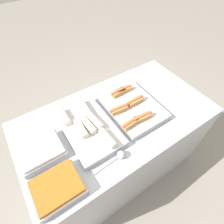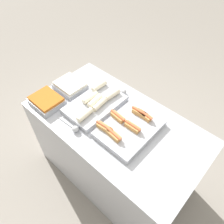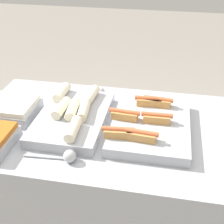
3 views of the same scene
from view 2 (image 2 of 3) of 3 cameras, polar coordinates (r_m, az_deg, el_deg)
ground_plane at (r=2.48m, az=0.75°, el=-15.23°), size 12.00×12.00×0.00m
counter at (r=2.11m, az=0.86°, el=-9.94°), size 1.48×0.81×0.86m
tray_hotdogs at (r=1.68m, az=4.45°, el=-4.12°), size 0.38×0.48×0.10m
tray_wraps at (r=1.85m, az=-4.31°, el=2.15°), size 0.32×0.50×0.10m
tray_side_front at (r=1.95m, az=-16.71°, el=2.80°), size 0.27×0.22×0.07m
tray_side_back at (r=2.04m, az=-10.85°, el=6.71°), size 0.27×0.22×0.07m
serving_spoon_near at (r=1.71m, az=-9.77°, el=-4.25°), size 0.23×0.05×0.05m
serving_spoon_far at (r=1.97m, az=2.76°, el=5.38°), size 0.22×0.05×0.05m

